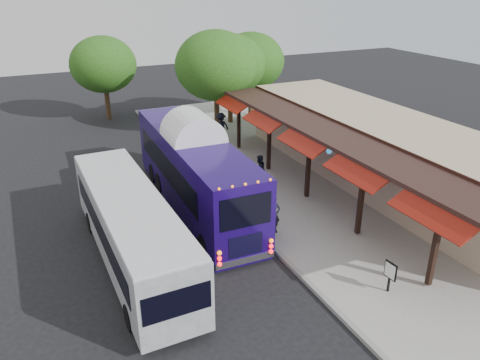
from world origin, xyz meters
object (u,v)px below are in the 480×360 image
coach_bus (195,168)px  ped_c (214,149)px  ped_d (221,127)px  ped_b (259,170)px  city_bus (131,226)px  ped_a (273,215)px  sign_board (390,272)px

coach_bus → ped_c: 5.74m
coach_bus → ped_d: 9.66m
ped_b → coach_bus: bearing=-5.7°
ped_b → ped_c: (-0.92, 4.02, -0.01)m
city_bus → ped_c: bearing=49.7°
ped_b → ped_c: 4.13m
ped_a → ped_c: ped_a is taller
coach_bus → city_bus: bearing=-136.4°
ped_d → sign_board: ped_d is taller
ped_a → sign_board: (1.66, -5.32, -0.04)m
coach_bus → ped_c: bearing=60.1°
ped_b → sign_board: bearing=71.8°
coach_bus → ped_d: bearing=61.1°
coach_bus → ped_a: coach_bus is taller
coach_bus → ped_a: bearing=-61.6°
coach_bus → sign_board: coach_bus is taller
coach_bus → city_bus: 5.22m
sign_board → coach_bus: bearing=107.5°
ped_b → sign_board: 10.13m
ped_c → ped_b: bearing=81.1°
city_bus → coach_bus: bearing=41.1°
coach_bus → ped_d: (4.85, 8.31, -0.92)m
ped_c → sign_board: ped_c is taller
ped_b → city_bus: bearing=11.8°
city_bus → ped_d: city_bus is taller
ped_c → ped_d: ped_d is taller
coach_bus → ped_b: size_ratio=7.32×
ped_c → sign_board: size_ratio=1.35×
coach_bus → city_bus: coach_bus is taller
ped_c → sign_board: (0.78, -14.15, 0.00)m
ped_b → sign_board: (-0.14, -10.13, -0.01)m
city_bus → ped_c: 10.75m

